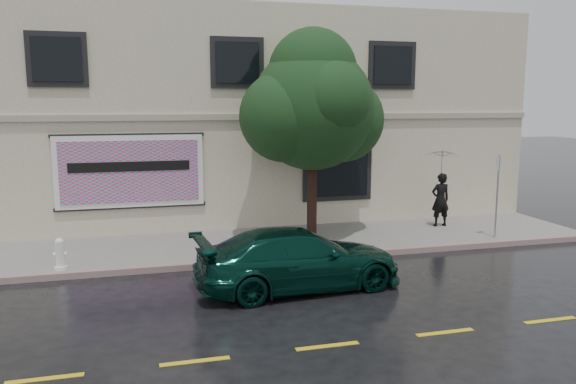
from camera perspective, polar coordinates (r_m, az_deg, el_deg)
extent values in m
plane|color=black|center=(12.89, -1.06, -9.15)|extent=(90.00, 90.00, 0.00)
cube|color=gray|center=(15.92, -3.87, -5.33)|extent=(20.00, 3.50, 0.15)
cube|color=gray|center=(14.26, -2.51, -7.03)|extent=(20.00, 0.18, 0.16)
cube|color=gold|center=(9.75, 4.03, -15.34)|extent=(19.00, 0.12, 0.01)
cube|color=beige|center=(21.10, -6.98, 7.58)|extent=(20.00, 8.00, 7.00)
cube|color=#9E9984|center=(17.11, -5.10, 7.60)|extent=(20.00, 0.12, 0.18)
cube|color=black|center=(18.04, 5.05, 2.43)|extent=(2.30, 0.10, 2.10)
cube|color=black|center=(17.99, 5.11, 2.40)|extent=(2.00, 0.05, 1.80)
cube|color=black|center=(16.96, -22.44, 12.36)|extent=(1.30, 0.05, 1.20)
cube|color=black|center=(17.08, -5.14, 12.97)|extent=(1.30, 0.05, 1.20)
cube|color=black|center=(18.60, 10.61, 12.54)|extent=(1.30, 0.05, 1.20)
cube|color=white|center=(16.94, -15.74, 2.02)|extent=(4.20, 0.06, 2.10)
cube|color=#F73739|center=(16.90, -15.74, 2.01)|extent=(3.90, 0.04, 1.80)
cube|color=black|center=(17.12, -15.59, -1.45)|extent=(4.30, 0.10, 0.10)
cube|color=black|center=(16.88, -15.89, 5.58)|extent=(4.30, 0.10, 0.10)
cube|color=black|center=(16.85, -15.76, 2.50)|extent=(3.40, 0.02, 0.28)
imported|color=#072D25|center=(12.32, 1.11, -6.80)|extent=(4.69, 2.36, 1.32)
imported|color=black|center=(18.35, 15.22, -0.76)|extent=(0.62, 0.40, 1.69)
imported|color=black|center=(18.19, 15.38, 3.00)|extent=(1.27, 1.27, 0.74)
cylinder|color=#301C15|center=(16.22, 2.45, -0.05)|extent=(0.28, 0.28, 2.62)
sphere|color=black|center=(16.01, 2.51, 8.47)|extent=(3.49, 3.49, 3.49)
cylinder|color=white|center=(14.35, -22.07, -7.14)|extent=(0.29, 0.29, 0.08)
cylinder|color=white|center=(14.27, -22.14, -5.96)|extent=(0.21, 0.21, 0.53)
sphere|color=white|center=(14.20, -22.21, -4.77)|extent=(0.21, 0.21, 0.21)
cylinder|color=white|center=(14.26, -22.15, -5.87)|extent=(0.31, 0.10, 0.10)
cylinder|color=#9D9EA5|center=(17.25, 20.47, -0.42)|extent=(0.05, 0.05, 2.41)
cube|color=silver|center=(17.12, 20.65, 2.79)|extent=(0.28, 0.14, 0.39)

